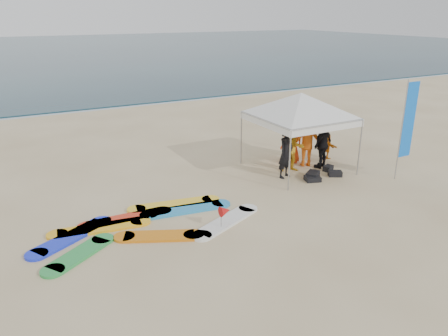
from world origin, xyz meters
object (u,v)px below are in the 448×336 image
marker_pennant (225,211)px  person_orange_b (292,141)px  person_seated (327,146)px  feather_flag (408,121)px  person_black_a (286,153)px  canopy_tent (301,93)px  person_black_b (323,144)px  person_yellow (293,149)px  person_orange_a (307,140)px  surfboard_spread (145,224)px

marker_pennant → person_orange_b: bearing=36.4°
person_seated → feather_flag: size_ratio=0.29×
person_black_a → canopy_tent: size_ratio=0.42×
person_black_b → person_black_a: bearing=-14.0°
person_black_a → person_yellow: size_ratio=1.04×
feather_flag → person_yellow: bearing=141.2°
feather_flag → person_seated: bearing=105.5°
person_orange_b → canopy_tent: canopy_tent is taller
person_orange_a → canopy_tent: canopy_tent is taller
person_yellow → canopy_tent: 1.95m
person_orange_b → surfboard_spread: 7.00m
person_black_a → feather_flag: (3.46, -1.95, 1.12)m
person_orange_a → person_black_b: 0.59m
person_black_a → person_seated: (2.66, 0.93, -0.39)m
person_orange_b → feather_flag: feather_flag is taller
person_yellow → marker_pennant: 5.00m
person_orange_b → feather_flag: (2.34, -3.10, 1.16)m
person_orange_a → marker_pennant: person_orange_a is taller
feather_flag → person_orange_a: bearing=128.7°
surfboard_spread → person_black_a: bearing=12.0°
person_black_a → marker_pennant: 4.32m
person_black_a → person_yellow: (0.57, 0.37, -0.03)m
person_black_a → surfboard_spread: size_ratio=0.30×
feather_flag → surfboard_spread: feather_flag is taller
surfboard_spread → canopy_tent: bearing=14.3°
person_yellow → person_black_a: bearing=-129.3°
person_seated → feather_flag: (0.80, -2.88, 1.50)m
person_black_b → surfboard_spread: (-7.21, -1.33, -0.85)m
person_yellow → person_orange_b: bearing=72.7°
person_orange_a → person_orange_b: bearing=-38.7°
person_black_a → marker_pennant: person_black_a is taller
person_black_a → person_black_b: 1.77m
person_black_a → person_orange_b: person_black_a is taller
marker_pennant → feather_flag: bearing=3.1°
person_black_a → marker_pennant: bearing=-168.4°
person_yellow → surfboard_spread: bearing=-148.1°
person_seated → canopy_tent: bearing=105.3°
person_orange_a → person_seated: person_orange_a is taller
person_black_a → person_seated: bearing=-2.0°
person_seated → canopy_tent: size_ratio=0.23×
person_yellow → canopy_tent: bearing=33.6°
person_seated → person_orange_b: bearing=82.4°
person_orange_b → person_black_b: bearing=136.8°
person_black_a → person_orange_b: size_ratio=1.05×
person_orange_a → person_seated: 1.39m
person_black_b → canopy_tent: canopy_tent is taller
person_orange_b → person_orange_a: bearing=131.2°
person_orange_a → person_yellow: bearing=40.8°
surfboard_spread → person_orange_a: bearing=14.6°
surfboard_spread → person_yellow: bearing=14.3°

